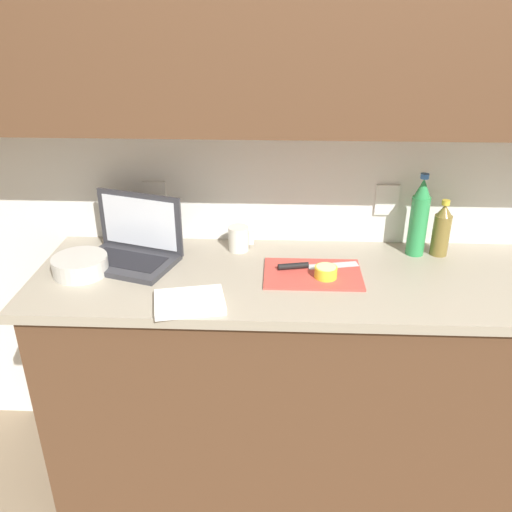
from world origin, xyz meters
The scene contains 12 objects.
ground_plane centered at (0.00, 0.00, 0.00)m, with size 12.00×12.00×0.00m, color #847056.
wall_back centered at (0.00, 0.23, 1.56)m, with size 5.20×0.38×2.60m.
counter_unit centered at (0.02, 0.00, 0.48)m, with size 2.24×0.61×0.94m.
laptop centered at (-0.79, 0.10, 0.99)m, with size 0.39×0.32×0.24m.
cutting_board centered at (-0.13, 0.01, 0.94)m, with size 0.34×0.23×0.01m, color #D1473D.
knife centered at (-0.16, 0.04, 0.95)m, with size 0.29×0.09×0.02m.
lemon_half_cut centered at (-0.09, -0.02, 0.97)m, with size 0.08×0.08×0.04m.
bottle_green_soda centered at (0.36, 0.20, 1.04)m, with size 0.06×0.06×0.22m.
bottle_oil_tall centered at (0.27, 0.20, 1.08)m, with size 0.07×0.07×0.32m.
measuring_cup centered at (-0.41, 0.20, 0.98)m, with size 0.10×0.08×0.10m.
bowl_white centered at (-0.95, -0.02, 0.97)m, with size 0.19×0.19×0.06m.
dish_towel centered at (-0.53, -0.22, 0.95)m, with size 0.22×0.16×0.02m, color white.
Camera 1 is at (-0.26, -1.69, 1.83)m, focal length 38.00 mm.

